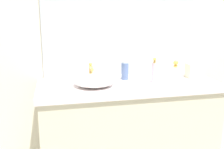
# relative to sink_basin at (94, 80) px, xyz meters

# --- Properties ---
(bathroom_wall_rear) EXTENTS (6.00, 0.06, 2.60)m
(bathroom_wall_rear) POSITION_rel_sink_basin_xyz_m (0.40, 0.37, 0.40)
(bathroom_wall_rear) COLOR silver
(bathroom_wall_rear) RESTS_ON ground
(vanity_counter) EXTENTS (1.47, 0.59, 0.86)m
(vanity_counter) POSITION_rel_sink_basin_xyz_m (0.29, 0.03, -0.47)
(vanity_counter) COLOR beige
(vanity_counter) RESTS_ON ground
(wall_mirror_panel) EXTENTS (1.37, 0.01, 0.99)m
(wall_mirror_panel) POSITION_rel_sink_basin_xyz_m (0.29, 0.33, 0.45)
(wall_mirror_panel) COLOR #B2BCC6
(wall_mirror_panel) RESTS_ON vanity_counter
(sink_basin) EXTENTS (0.32, 0.32, 0.09)m
(sink_basin) POSITION_rel_sink_basin_xyz_m (0.00, 0.00, 0.00)
(sink_basin) COLOR silver
(sink_basin) RESTS_ON vanity_counter
(faucet) EXTENTS (0.03, 0.12, 0.15)m
(faucet) POSITION_rel_sink_basin_xyz_m (0.00, 0.18, 0.04)
(faucet) COLOR #D5A952
(faucet) RESTS_ON vanity_counter
(soap_dispenser) EXTENTS (0.05, 0.05, 0.21)m
(soap_dispenser) POSITION_rel_sink_basin_xyz_m (0.50, -0.00, 0.05)
(soap_dispenser) COLOR silver
(soap_dispenser) RESTS_ON vanity_counter
(lotion_bottle) EXTENTS (0.06, 0.06, 0.16)m
(lotion_bottle) POSITION_rel_sink_basin_xyz_m (0.29, 0.14, 0.04)
(lotion_bottle) COLOR #50699C
(lotion_bottle) RESTS_ON vanity_counter
(perfume_bottle) EXTENTS (0.07, 0.07, 0.15)m
(perfume_bottle) POSITION_rel_sink_basin_xyz_m (0.74, 0.11, 0.02)
(perfume_bottle) COLOR white
(perfume_bottle) RESTS_ON vanity_counter
(tissue_box) EXTENTS (0.12, 0.12, 0.17)m
(tissue_box) POSITION_rel_sink_basin_xyz_m (0.89, 0.08, 0.03)
(tissue_box) COLOR beige
(tissue_box) RESTS_ON vanity_counter
(candle_jar) EXTENTS (0.06, 0.06, 0.03)m
(candle_jar) POSITION_rel_sink_basin_xyz_m (0.59, 0.02, -0.03)
(candle_jar) COLOR silver
(candle_jar) RESTS_ON vanity_counter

